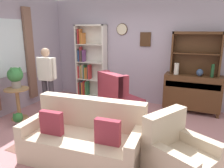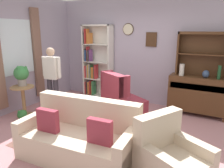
# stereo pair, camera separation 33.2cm
# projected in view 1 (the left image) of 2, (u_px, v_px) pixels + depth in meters

# --- Properties ---
(ground_plane) EXTENTS (5.40, 4.60, 0.02)m
(ground_plane) POSITION_uv_depth(u_px,v_px,m) (103.00, 133.00, 4.15)
(ground_plane) COLOR #B27A7F
(wall_back) EXTENTS (5.00, 0.09, 2.80)m
(wall_back) POSITION_uv_depth(u_px,v_px,m) (137.00, 51.00, 5.69)
(wall_back) COLOR #A399AD
(wall_back) RESTS_ON ground_plane
(wall_left) EXTENTS (0.16, 4.20, 2.80)m
(wall_left) POSITION_uv_depth(u_px,v_px,m) (3.00, 55.00, 4.79)
(wall_left) COLOR #A399AD
(wall_left) RESTS_ON ground_plane
(area_rug) EXTENTS (2.90, 1.85, 0.01)m
(area_rug) POSITION_uv_depth(u_px,v_px,m) (106.00, 142.00, 3.80)
(area_rug) COLOR brown
(area_rug) RESTS_ON ground_plane
(bookshelf) EXTENTS (0.90, 0.30, 2.10)m
(bookshelf) POSITION_uv_depth(u_px,v_px,m) (89.00, 64.00, 6.16)
(bookshelf) COLOR silver
(bookshelf) RESTS_ON ground_plane
(sideboard) EXTENTS (1.30, 0.45, 0.92)m
(sideboard) POSITION_uv_depth(u_px,v_px,m) (192.00, 92.00, 5.10)
(sideboard) COLOR #4C2D19
(sideboard) RESTS_ON ground_plane
(sideboard_hutch) EXTENTS (1.10, 0.26, 1.00)m
(sideboard_hutch) POSITION_uv_depth(u_px,v_px,m) (196.00, 47.00, 4.93)
(sideboard_hutch) COLOR #4C2D19
(sideboard_hutch) RESTS_ON sideboard
(vase_tall) EXTENTS (0.11, 0.11, 0.27)m
(vase_tall) POSITION_uv_depth(u_px,v_px,m) (176.00, 69.00, 5.04)
(vase_tall) COLOR beige
(vase_tall) RESTS_ON sideboard
(vase_round) EXTENTS (0.15, 0.15, 0.17)m
(vase_round) POSITION_uv_depth(u_px,v_px,m) (200.00, 72.00, 4.87)
(vase_round) COLOR #33476B
(vase_round) RESTS_ON sideboard
(bottle_wine) EXTENTS (0.07, 0.07, 0.30)m
(bottle_wine) POSITION_uv_depth(u_px,v_px,m) (213.00, 71.00, 4.73)
(bottle_wine) COLOR #194223
(bottle_wine) RESTS_ON sideboard
(couch_floral) EXTENTS (1.86, 0.98, 0.90)m
(couch_floral) POSITION_uv_depth(u_px,v_px,m) (84.00, 139.00, 3.27)
(couch_floral) COLOR beige
(couch_floral) RESTS_ON ground_plane
(armchair_floral) EXTENTS (1.04, 1.03, 0.88)m
(armchair_floral) POSITION_uv_depth(u_px,v_px,m) (179.00, 158.00, 2.83)
(armchair_floral) COLOR beige
(armchair_floral) RESTS_ON ground_plane
(wingback_chair) EXTENTS (1.08, 1.09, 1.05)m
(wingback_chair) POSITION_uv_depth(u_px,v_px,m) (118.00, 101.00, 4.82)
(wingback_chair) COLOR maroon
(wingback_chair) RESTS_ON ground_plane
(plant_stand) EXTENTS (0.52, 0.52, 0.71)m
(plant_stand) POSITION_uv_depth(u_px,v_px,m) (18.00, 100.00, 4.70)
(plant_stand) COLOR #997047
(plant_stand) RESTS_ON ground_plane
(potted_plant_large) EXTENTS (0.33, 0.33, 0.46)m
(potted_plant_large) POSITION_uv_depth(u_px,v_px,m) (15.00, 76.00, 4.64)
(potted_plant_large) COLOR gray
(potted_plant_large) RESTS_ON plant_stand
(potted_plant_small) EXTENTS (0.21, 0.21, 0.28)m
(potted_plant_small) POSITION_uv_depth(u_px,v_px,m) (18.00, 118.00, 4.41)
(potted_plant_small) COLOR gray
(potted_plant_small) RESTS_ON ground_plane
(person_reading) EXTENTS (0.53, 0.23, 1.56)m
(person_reading) POSITION_uv_depth(u_px,v_px,m) (47.00, 76.00, 4.93)
(person_reading) COLOR #38333D
(person_reading) RESTS_ON ground_plane
(coffee_table) EXTENTS (0.80, 0.50, 0.42)m
(coffee_table) POSITION_uv_depth(u_px,v_px,m) (113.00, 118.00, 3.97)
(coffee_table) COLOR #4C2D19
(coffee_table) RESTS_ON ground_plane
(book_stack) EXTENTS (0.20, 0.13, 0.04)m
(book_stack) POSITION_uv_depth(u_px,v_px,m) (117.00, 113.00, 3.98)
(book_stack) COLOR #B22D33
(book_stack) RESTS_ON coffee_table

